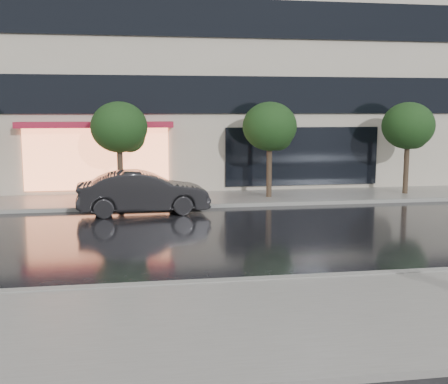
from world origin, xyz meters
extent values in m
plane|color=black|center=(0.00, 0.00, 0.00)|extent=(120.00, 120.00, 0.00)
cube|color=slate|center=(0.00, -3.25, 0.06)|extent=(60.00, 4.50, 0.12)
cube|color=slate|center=(0.00, 10.25, 0.06)|extent=(60.00, 3.50, 0.12)
cube|color=gray|center=(0.00, -1.00, 0.07)|extent=(60.00, 0.25, 0.14)
cube|color=gray|center=(0.00, 8.50, 0.07)|extent=(60.00, 0.25, 0.14)
cube|color=#B8AD9C|center=(0.00, 18.00, 9.00)|extent=(30.00, 12.00, 18.00)
cube|color=black|center=(0.00, 11.94, 4.30)|extent=(28.00, 0.12, 1.60)
cube|color=black|center=(0.00, 11.94, 7.50)|extent=(28.00, 0.12, 1.60)
cube|color=#FF8C59|center=(-4.00, 11.92, 1.60)|extent=(6.00, 0.10, 2.60)
cube|color=#A41934|center=(-4.00, 11.59, 3.05)|extent=(6.40, 0.70, 0.25)
cube|color=black|center=(5.00, 11.94, 1.60)|extent=(7.00, 0.10, 2.60)
cylinder|color=#33261C|center=(-3.00, 10.00, 1.10)|extent=(0.22, 0.22, 2.20)
ellipsoid|color=#173213|center=(-3.00, 10.00, 3.00)|extent=(2.20, 2.20, 1.98)
sphere|color=#173213|center=(-2.60, 10.20, 2.60)|extent=(1.20, 1.20, 1.20)
cylinder|color=#33261C|center=(3.00, 10.00, 1.10)|extent=(0.22, 0.22, 2.20)
ellipsoid|color=#173213|center=(3.00, 10.00, 3.00)|extent=(2.20, 2.20, 1.98)
sphere|color=#173213|center=(3.40, 10.20, 2.60)|extent=(1.20, 1.20, 1.20)
cylinder|color=#33261C|center=(9.00, 10.00, 1.10)|extent=(0.22, 0.22, 2.20)
ellipsoid|color=#173213|center=(9.00, 10.00, 3.00)|extent=(2.20, 2.20, 1.98)
sphere|color=#173213|center=(9.40, 10.20, 2.60)|extent=(1.20, 1.20, 1.20)
imported|color=black|center=(-2.17, 7.66, 0.76)|extent=(4.71, 1.89, 1.52)
camera|label=1|loc=(-2.48, -12.24, 3.68)|focal=45.00mm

